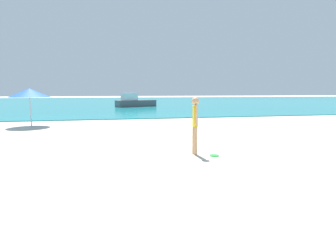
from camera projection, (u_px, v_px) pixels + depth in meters
name	position (u px, v px, depth m)	size (l,w,h in m)	color
ground	(243.00, 245.00, 3.32)	(200.00, 200.00, 0.00)	beige
water	(121.00, 102.00, 47.16)	(160.00, 60.00, 0.06)	teal
person_standing	(195.00, 122.00, 7.96)	(0.22, 0.39, 1.69)	tan
frisbee	(214.00, 156.00, 7.86)	(0.27, 0.27, 0.03)	green
boat_near	(135.00, 102.00, 31.57)	(4.89, 3.17, 1.59)	#4C4C51
beach_umbrella	(29.00, 93.00, 14.28)	(2.05, 2.05, 2.01)	#B7B7BC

